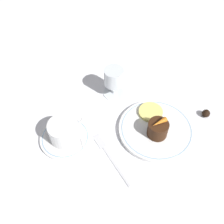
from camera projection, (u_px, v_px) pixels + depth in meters
ground_plane at (145, 119)px, 0.84m from camera, size 3.00×3.00×0.00m
dinner_plate at (156, 129)px, 0.80m from camera, size 0.23×0.23×0.01m
saucer at (65, 138)px, 0.78m from camera, size 0.15×0.15×0.01m
coffee_cup at (64, 131)px, 0.76m from camera, size 0.12×0.09×0.06m
spoon at (78, 129)px, 0.80m from camera, size 0.05×0.11×0.00m
wine_glass at (114, 79)px, 0.85m from camera, size 0.07×0.07×0.11m
fork at (108, 153)px, 0.76m from camera, size 0.05×0.19×0.01m
dessert_cake at (158, 129)px, 0.77m from camera, size 0.06×0.06×0.05m
carrot_garnish at (159, 122)px, 0.74m from camera, size 0.05×0.02×0.02m
pineapple_slice at (150, 111)px, 0.83m from camera, size 0.08×0.08×0.01m
chocolate_truffle at (206, 113)px, 0.83m from camera, size 0.03×0.03×0.03m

